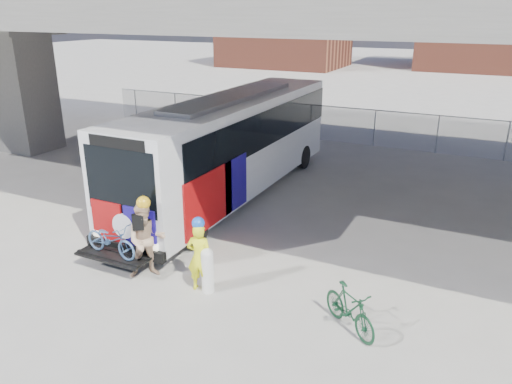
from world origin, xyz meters
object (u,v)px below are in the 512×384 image
Objects in this scene: cyclist_hivis at (200,255)px; cyclist_tan at (146,239)px; bike_parked at (350,309)px; bollard at (207,269)px; bus at (233,139)px.

cyclist_tan is (-1.58, -0.00, 0.10)m from cyclist_hivis.
bike_parked is (5.31, 0.00, -0.52)m from cyclist_tan.
cyclist_hivis is at bearing -39.42° from cyclist_tan.
bollard is at bearing 166.97° from cyclist_hivis.
bus is 6.70× the size of cyclist_hivis.
cyclist_hivis is 0.88× the size of cyclist_tan.
cyclist_tan is at bearing -179.94° from bollard.
cyclist_hivis is 1.58m from cyclist_tan.
cyclist_hivis is 3.76m from bike_parked.
cyclist_tan is 1.29× the size of bike_parked.
bus is at bearing 113.42° from bollard.
bollard is 0.53× the size of cyclist_tan.
bollard is at bearing 127.24° from bike_parked.
bike_parked is (3.73, 0.00, -0.42)m from cyclist_hivis.
cyclist_tan is at bearing 127.26° from bike_parked.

